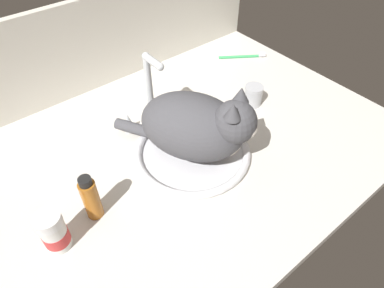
{
  "coord_description": "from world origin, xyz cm",
  "views": [
    {
      "loc": [
        -44.37,
        -53.98,
        71.94
      ],
      "look_at": [
        -3.11,
        -2.92,
        7.0
      ],
      "focal_mm": 32.01,
      "sensor_mm": 36.0,
      "label": 1
    }
  ],
  "objects_px": {
    "pill_bottle": "(54,232)",
    "faucet": "(151,97)",
    "sink_basin": "(192,152)",
    "cat": "(199,126)",
    "toothbrush": "(243,56)",
    "amber_bottle": "(91,198)",
    "metal_jar": "(253,95)"
  },
  "relations": [
    {
      "from": "faucet",
      "to": "sink_basin",
      "type": "bearing_deg",
      "value": -90.0
    },
    {
      "from": "metal_jar",
      "to": "toothbrush",
      "type": "bearing_deg",
      "value": 50.76
    },
    {
      "from": "cat",
      "to": "amber_bottle",
      "type": "distance_m",
      "value": 0.31
    },
    {
      "from": "faucet",
      "to": "metal_jar",
      "type": "xyz_separation_m",
      "value": [
        0.3,
        -0.13,
        -0.05
      ]
    },
    {
      "from": "pill_bottle",
      "to": "faucet",
      "type": "bearing_deg",
      "value": 28.96
    },
    {
      "from": "toothbrush",
      "to": "sink_basin",
      "type": "bearing_deg",
      "value": -149.94
    },
    {
      "from": "cat",
      "to": "toothbrush",
      "type": "relative_size",
      "value": 2.44
    },
    {
      "from": "faucet",
      "to": "metal_jar",
      "type": "height_order",
      "value": "faucet"
    },
    {
      "from": "cat",
      "to": "sink_basin",
      "type": "bearing_deg",
      "value": 119.2
    },
    {
      "from": "amber_bottle",
      "to": "toothbrush",
      "type": "relative_size",
      "value": 0.83
    },
    {
      "from": "amber_bottle",
      "to": "metal_jar",
      "type": "xyz_separation_m",
      "value": [
        0.6,
        0.06,
        -0.03
      ]
    },
    {
      "from": "metal_jar",
      "to": "pill_bottle",
      "type": "relative_size",
      "value": 0.61
    },
    {
      "from": "cat",
      "to": "metal_jar",
      "type": "height_order",
      "value": "cat"
    },
    {
      "from": "sink_basin",
      "to": "faucet",
      "type": "relative_size",
      "value": 1.41
    },
    {
      "from": "faucet",
      "to": "pill_bottle",
      "type": "bearing_deg",
      "value": -151.04
    },
    {
      "from": "cat",
      "to": "pill_bottle",
      "type": "bearing_deg",
      "value": -177.9
    },
    {
      "from": "faucet",
      "to": "pill_bottle",
      "type": "relative_size",
      "value": 2.12
    },
    {
      "from": "cat",
      "to": "pill_bottle",
      "type": "xyz_separation_m",
      "value": [
        -0.41,
        -0.01,
        -0.06
      ]
    },
    {
      "from": "cat",
      "to": "toothbrush",
      "type": "height_order",
      "value": "cat"
    },
    {
      "from": "amber_bottle",
      "to": "sink_basin",
      "type": "bearing_deg",
      "value": 1.46
    },
    {
      "from": "sink_basin",
      "to": "amber_bottle",
      "type": "bearing_deg",
      "value": -178.54
    },
    {
      "from": "cat",
      "to": "metal_jar",
      "type": "bearing_deg",
      "value": 13.93
    },
    {
      "from": "amber_bottle",
      "to": "metal_jar",
      "type": "relative_size",
      "value": 1.94
    },
    {
      "from": "sink_basin",
      "to": "toothbrush",
      "type": "bearing_deg",
      "value": 30.06
    },
    {
      "from": "faucet",
      "to": "amber_bottle",
      "type": "bearing_deg",
      "value": -146.69
    },
    {
      "from": "sink_basin",
      "to": "pill_bottle",
      "type": "distance_m",
      "value": 0.4
    },
    {
      "from": "amber_bottle",
      "to": "pill_bottle",
      "type": "relative_size",
      "value": 1.19
    },
    {
      "from": "sink_basin",
      "to": "faucet",
      "type": "distance_m",
      "value": 0.2
    },
    {
      "from": "cat",
      "to": "toothbrush",
      "type": "xyz_separation_m",
      "value": [
        0.47,
        0.29,
        -0.1
      ]
    },
    {
      "from": "sink_basin",
      "to": "pill_bottle",
      "type": "relative_size",
      "value": 2.98
    },
    {
      "from": "cat",
      "to": "metal_jar",
      "type": "distance_m",
      "value": 0.31
    },
    {
      "from": "cat",
      "to": "amber_bottle",
      "type": "relative_size",
      "value": 2.94
    }
  ]
}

